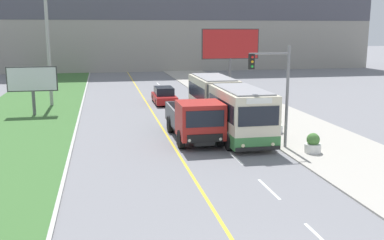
{
  "coord_description": "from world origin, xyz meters",
  "views": [
    {
      "loc": [
        -3.76,
        -8.69,
        6.43
      ],
      "look_at": [
        1.1,
        15.6,
        1.4
      ],
      "focal_mm": 42.0,
      "sensor_mm": 36.0,
      "label": 1
    }
  ],
  "objects_px": {
    "billboard_small": "(32,81)",
    "planter_round_far": "(235,102)",
    "traffic_light_mast": "(276,84)",
    "planter_round_second": "(276,125)",
    "planter_round_third": "(253,112)",
    "city_bus": "(226,106)",
    "utility_pole_far": "(48,46)",
    "dump_truck": "(197,121)",
    "planter_round_near": "(313,144)",
    "car_distant": "(164,96)",
    "billboard_large": "(230,46)"
  },
  "relations": [
    {
      "from": "planter_round_near",
      "to": "planter_round_third",
      "type": "distance_m",
      "value": 9.53
    },
    {
      "from": "traffic_light_mast",
      "to": "planter_round_third",
      "type": "height_order",
      "value": "traffic_light_mast"
    },
    {
      "from": "planter_round_third",
      "to": "planter_round_near",
      "type": "bearing_deg",
      "value": -90.02
    },
    {
      "from": "traffic_light_mast",
      "to": "utility_pole_far",
      "type": "bearing_deg",
      "value": 127.9
    },
    {
      "from": "car_distant",
      "to": "planter_round_far",
      "type": "xyz_separation_m",
      "value": [
        5.46,
        -3.34,
        -0.16
      ]
    },
    {
      "from": "billboard_large",
      "to": "planter_round_second",
      "type": "height_order",
      "value": "billboard_large"
    },
    {
      "from": "car_distant",
      "to": "utility_pole_far",
      "type": "xyz_separation_m",
      "value": [
        -9.58,
        0.89,
        4.39
      ]
    },
    {
      "from": "billboard_large",
      "to": "planter_round_far",
      "type": "distance_m",
      "value": 8.03
    },
    {
      "from": "city_bus",
      "to": "billboard_small",
      "type": "xyz_separation_m",
      "value": [
        -12.9,
        7.74,
        1.05
      ]
    },
    {
      "from": "car_distant",
      "to": "billboard_large",
      "type": "distance_m",
      "value": 8.7
    },
    {
      "from": "planter_round_second",
      "to": "traffic_light_mast",
      "type": "bearing_deg",
      "value": -113.08
    },
    {
      "from": "traffic_light_mast",
      "to": "planter_round_near",
      "type": "bearing_deg",
      "value": -39.74
    },
    {
      "from": "utility_pole_far",
      "to": "dump_truck",
      "type": "bearing_deg",
      "value": -57.5
    },
    {
      "from": "car_distant",
      "to": "billboard_small",
      "type": "distance_m",
      "value": 11.13
    },
    {
      "from": "traffic_light_mast",
      "to": "planter_round_third",
      "type": "distance_m",
      "value": 8.87
    },
    {
      "from": "billboard_small",
      "to": "planter_round_second",
      "type": "distance_m",
      "value": 18.41
    },
    {
      "from": "city_bus",
      "to": "dump_truck",
      "type": "distance_m",
      "value": 3.87
    },
    {
      "from": "utility_pole_far",
      "to": "planter_round_near",
      "type": "bearing_deg",
      "value": -51.01
    },
    {
      "from": "planter_round_third",
      "to": "planter_round_far",
      "type": "distance_m",
      "value": 4.77
    },
    {
      "from": "billboard_large",
      "to": "planter_round_far",
      "type": "height_order",
      "value": "billboard_large"
    },
    {
      "from": "utility_pole_far",
      "to": "planter_round_second",
      "type": "distance_m",
      "value": 20.73
    },
    {
      "from": "dump_truck",
      "to": "planter_round_near",
      "type": "bearing_deg",
      "value": -33.1
    },
    {
      "from": "city_bus",
      "to": "billboard_large",
      "type": "bearing_deg",
      "value": 72.95
    },
    {
      "from": "planter_round_near",
      "to": "planter_round_far",
      "type": "height_order",
      "value": "planter_round_near"
    },
    {
      "from": "dump_truck",
      "to": "planter_round_third",
      "type": "distance_m",
      "value": 8.13
    },
    {
      "from": "city_bus",
      "to": "billboard_small",
      "type": "relative_size",
      "value": 3.42
    },
    {
      "from": "planter_round_second",
      "to": "utility_pole_far",
      "type": "bearing_deg",
      "value": 137.12
    },
    {
      "from": "billboard_small",
      "to": "planter_round_far",
      "type": "xyz_separation_m",
      "value": [
        15.87,
        0.08,
        -2.11
      ]
    },
    {
      "from": "planter_round_third",
      "to": "planter_round_far",
      "type": "relative_size",
      "value": 1.02
    },
    {
      "from": "planter_round_third",
      "to": "billboard_small",
      "type": "bearing_deg",
      "value": 163.51
    },
    {
      "from": "dump_truck",
      "to": "billboard_small",
      "type": "height_order",
      "value": "billboard_small"
    },
    {
      "from": "car_distant",
      "to": "planter_round_near",
      "type": "relative_size",
      "value": 4.13
    },
    {
      "from": "dump_truck",
      "to": "planter_round_second",
      "type": "height_order",
      "value": "dump_truck"
    },
    {
      "from": "planter_round_near",
      "to": "planter_round_second",
      "type": "xyz_separation_m",
      "value": [
        -0.18,
        4.77,
        -0.0
      ]
    },
    {
      "from": "billboard_small",
      "to": "planter_round_near",
      "type": "xyz_separation_m",
      "value": [
        15.83,
        -14.22,
        -2.1
      ]
    },
    {
      "from": "traffic_light_mast",
      "to": "planter_round_third",
      "type": "bearing_deg",
      "value": 78.7
    },
    {
      "from": "billboard_large",
      "to": "billboard_small",
      "type": "relative_size",
      "value": 1.75
    },
    {
      "from": "utility_pole_far",
      "to": "billboard_large",
      "type": "distance_m",
      "value": 16.66
    },
    {
      "from": "billboard_large",
      "to": "planter_round_far",
      "type": "bearing_deg",
      "value": -102.37
    },
    {
      "from": "car_distant",
      "to": "planter_round_third",
      "type": "relative_size",
      "value": 4.15
    },
    {
      "from": "car_distant",
      "to": "planter_round_far",
      "type": "distance_m",
      "value": 6.4
    },
    {
      "from": "billboard_large",
      "to": "utility_pole_far",
      "type": "bearing_deg",
      "value": -171.79
    },
    {
      "from": "car_distant",
      "to": "utility_pole_far",
      "type": "bearing_deg",
      "value": 174.7
    },
    {
      "from": "utility_pole_far",
      "to": "traffic_light_mast",
      "type": "height_order",
      "value": "utility_pole_far"
    },
    {
      "from": "traffic_light_mast",
      "to": "planter_round_second",
      "type": "relative_size",
      "value": 5.35
    },
    {
      "from": "billboard_large",
      "to": "dump_truck",
      "type": "bearing_deg",
      "value": -111.85
    },
    {
      "from": "planter_round_near",
      "to": "planter_round_third",
      "type": "bearing_deg",
      "value": 89.98
    },
    {
      "from": "dump_truck",
      "to": "planter_round_third",
      "type": "xyz_separation_m",
      "value": [
        5.47,
        5.97,
        -0.72
      ]
    },
    {
      "from": "planter_round_second",
      "to": "planter_round_far",
      "type": "bearing_deg",
      "value": 88.72
    },
    {
      "from": "city_bus",
      "to": "billboard_large",
      "type": "height_order",
      "value": "billboard_large"
    }
  ]
}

